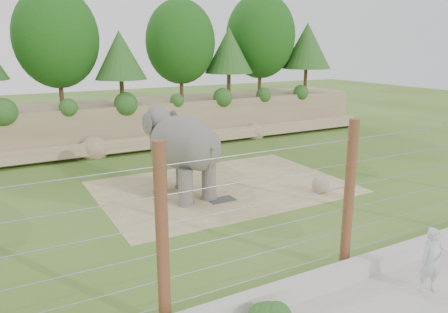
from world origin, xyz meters
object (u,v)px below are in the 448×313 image
zookeeper (432,260)px  stone_ball (320,184)px  elephant (183,155)px  barrier_fence (349,197)px

zookeeper → stone_ball: bearing=86.8°
elephant → barrier_fence: size_ratio=0.20×
elephant → stone_ball: size_ratio=5.92×
stone_ball → barrier_fence: size_ratio=0.03×
elephant → barrier_fence: (1.35, -7.25, 0.35)m
elephant → zookeeper: (2.35, -9.03, -0.84)m
stone_ball → zookeeper: size_ratio=0.43×
zookeeper → barrier_fence: bearing=136.6°
elephant → stone_ball: bearing=-35.7°
stone_ball → zookeeper: (-2.53, -6.78, 0.45)m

